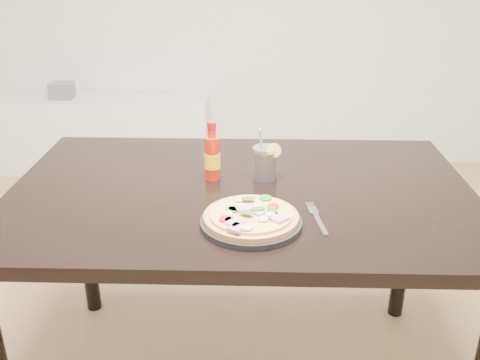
{
  "coord_description": "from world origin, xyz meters",
  "views": [
    {
      "loc": [
        0.22,
        -1.35,
        1.43
      ],
      "look_at": [
        0.18,
        0.0,
        0.83
      ],
      "focal_mm": 40.0,
      "sensor_mm": 36.0,
      "label": 1
    }
  ],
  "objects_px": {
    "plate": "(251,222)",
    "fork": "(316,217)",
    "dining_table": "(241,213)",
    "cola_cup": "(265,164)",
    "hot_sauce_bottle": "(212,157)",
    "pizza": "(251,216)",
    "media_console": "(105,134)"
  },
  "relations": [
    {
      "from": "pizza",
      "to": "hot_sauce_bottle",
      "type": "relative_size",
      "value": 1.33
    },
    {
      "from": "pizza",
      "to": "media_console",
      "type": "height_order",
      "value": "pizza"
    },
    {
      "from": "fork",
      "to": "media_console",
      "type": "xyz_separation_m",
      "value": [
        -1.19,
        2.13,
        -0.5
      ]
    },
    {
      "from": "hot_sauce_bottle",
      "to": "dining_table",
      "type": "bearing_deg",
      "value": -37.06
    },
    {
      "from": "pizza",
      "to": "fork",
      "type": "distance_m",
      "value": 0.18
    },
    {
      "from": "plate",
      "to": "hot_sauce_bottle",
      "type": "xyz_separation_m",
      "value": [
        -0.12,
        0.3,
        0.07
      ]
    },
    {
      "from": "dining_table",
      "to": "pizza",
      "type": "bearing_deg",
      "value": -82.19
    },
    {
      "from": "dining_table",
      "to": "fork",
      "type": "xyz_separation_m",
      "value": [
        0.21,
        -0.19,
        0.09
      ]
    },
    {
      "from": "dining_table",
      "to": "hot_sauce_bottle",
      "type": "distance_m",
      "value": 0.19
    },
    {
      "from": "hot_sauce_bottle",
      "to": "cola_cup",
      "type": "relative_size",
      "value": 1.08
    },
    {
      "from": "hot_sauce_bottle",
      "to": "cola_cup",
      "type": "bearing_deg",
      "value": 3.28
    },
    {
      "from": "plate",
      "to": "pizza",
      "type": "height_order",
      "value": "pizza"
    },
    {
      "from": "plate",
      "to": "dining_table",
      "type": "bearing_deg",
      "value": 97.88
    },
    {
      "from": "plate",
      "to": "hot_sauce_bottle",
      "type": "distance_m",
      "value": 0.33
    },
    {
      "from": "plate",
      "to": "fork",
      "type": "bearing_deg",
      "value": 14.39
    },
    {
      "from": "dining_table",
      "to": "hot_sauce_bottle",
      "type": "xyz_separation_m",
      "value": [
        -0.09,
        0.07,
        0.16
      ]
    },
    {
      "from": "dining_table",
      "to": "pizza",
      "type": "xyz_separation_m",
      "value": [
        0.03,
        -0.23,
        0.11
      ]
    },
    {
      "from": "pizza",
      "to": "cola_cup",
      "type": "distance_m",
      "value": 0.32
    },
    {
      "from": "plate",
      "to": "fork",
      "type": "xyz_separation_m",
      "value": [
        0.18,
        0.05,
        -0.01
      ]
    },
    {
      "from": "dining_table",
      "to": "plate",
      "type": "bearing_deg",
      "value": -82.12
    },
    {
      "from": "pizza",
      "to": "fork",
      "type": "relative_size",
      "value": 1.32
    },
    {
      "from": "hot_sauce_bottle",
      "to": "fork",
      "type": "xyz_separation_m",
      "value": [
        0.3,
        -0.26,
        -0.07
      ]
    },
    {
      "from": "dining_table",
      "to": "cola_cup",
      "type": "bearing_deg",
      "value": 47.01
    },
    {
      "from": "plate",
      "to": "media_console",
      "type": "bearing_deg",
      "value": 114.85
    },
    {
      "from": "dining_table",
      "to": "cola_cup",
      "type": "distance_m",
      "value": 0.17
    },
    {
      "from": "cola_cup",
      "to": "dining_table",
      "type": "bearing_deg",
      "value": -132.99
    },
    {
      "from": "dining_table",
      "to": "media_console",
      "type": "distance_m",
      "value": 2.22
    },
    {
      "from": "pizza",
      "to": "cola_cup",
      "type": "relative_size",
      "value": 1.44
    },
    {
      "from": "hot_sauce_bottle",
      "to": "media_console",
      "type": "relative_size",
      "value": 0.13
    },
    {
      "from": "plate",
      "to": "cola_cup",
      "type": "relative_size",
      "value": 1.54
    },
    {
      "from": "hot_sauce_bottle",
      "to": "plate",
      "type": "bearing_deg",
      "value": -67.72
    },
    {
      "from": "fork",
      "to": "cola_cup",
      "type": "bearing_deg",
      "value": 108.79
    }
  ]
}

